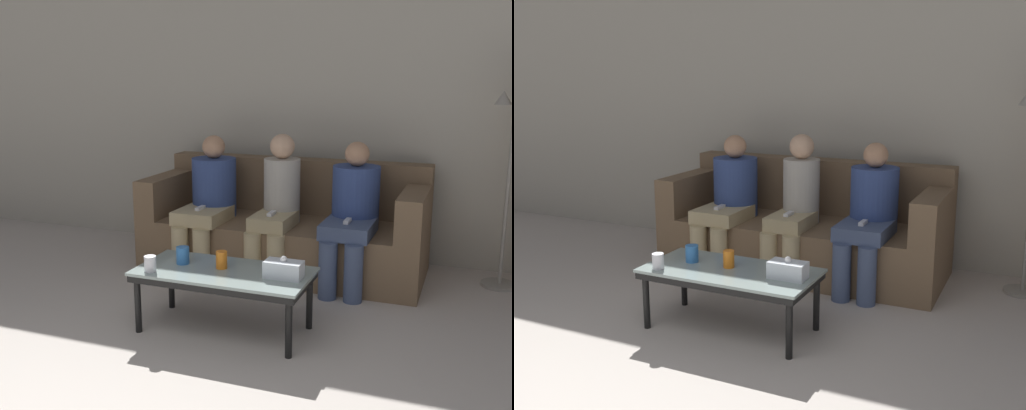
# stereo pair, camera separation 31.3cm
# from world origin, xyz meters

# --- Properties ---
(wall_back) EXTENTS (12.00, 0.06, 2.60)m
(wall_back) POSITION_xyz_m (0.00, 3.88, 1.30)
(wall_back) COLOR #B7B2A3
(wall_back) RESTS_ON ground_plane
(couch) EXTENTS (2.19, 0.88, 0.85)m
(couch) POSITION_xyz_m (0.00, 3.36, 0.31)
(couch) COLOR brown
(couch) RESTS_ON ground_plane
(coffee_table) EXTENTS (1.06, 0.52, 0.39)m
(coffee_table) POSITION_xyz_m (0.03, 2.07, 0.35)
(coffee_table) COLOR #8C9E99
(coffee_table) RESTS_ON ground_plane
(cup_near_left) EXTENTS (0.07, 0.07, 0.11)m
(cup_near_left) POSITION_xyz_m (-0.00, 2.09, 0.44)
(cup_near_left) COLOR orange
(cup_near_left) RESTS_ON coffee_table
(cup_near_right) EXTENTS (0.07, 0.07, 0.10)m
(cup_near_right) POSITION_xyz_m (-0.38, 1.89, 0.43)
(cup_near_right) COLOR silver
(cup_near_right) RESTS_ON coffee_table
(cup_far_center) EXTENTS (0.08, 0.08, 0.11)m
(cup_far_center) POSITION_xyz_m (-0.26, 2.09, 0.44)
(cup_far_center) COLOR #3372BF
(cup_far_center) RESTS_ON coffee_table
(tissue_box) EXTENTS (0.22, 0.12, 0.13)m
(tissue_box) POSITION_xyz_m (0.41, 2.06, 0.44)
(tissue_box) COLOR silver
(tissue_box) RESTS_ON coffee_table
(seated_person_left_end) EXTENTS (0.36, 0.68, 1.06)m
(seated_person_left_end) POSITION_xyz_m (-0.58, 3.15, 0.57)
(seated_person_left_end) COLOR tan
(seated_person_left_end) RESTS_ON ground_plane
(seated_person_mid_left) EXTENTS (0.31, 0.61, 1.10)m
(seated_person_mid_left) POSITION_xyz_m (0.00, 3.14, 0.57)
(seated_person_mid_left) COLOR tan
(seated_person_mid_left) RESTS_ON ground_plane
(seated_person_mid_right) EXTENTS (0.35, 0.69, 1.06)m
(seated_person_mid_right) POSITION_xyz_m (0.58, 3.15, 0.57)
(seated_person_mid_right) COLOR #47567A
(seated_person_mid_right) RESTS_ON ground_plane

